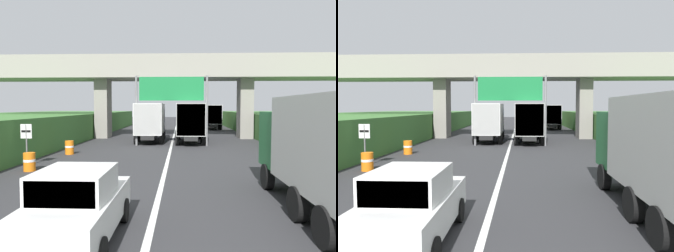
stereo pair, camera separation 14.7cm
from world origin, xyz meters
The scene contains 12 objects.
lane_centre_stripe centered at (0.00, 23.77, 0.00)m, with size 0.20×87.53×0.01m, color white.
overpass_bridge centered at (0.00, 29.71, 6.20)m, with size 40.00×4.80×8.16m.
overhead_highway_sign centered at (0.00, 23.00, 4.21)m, with size 5.88×0.18×5.66m.
speed_limit_sign centered at (-7.40, 13.86, 1.48)m, with size 0.60×0.08×2.23m.
truck_green centered at (5.03, 6.79, 1.93)m, with size 2.44×7.30×3.44m.
truck_silver centered at (-1.92, 26.03, 1.93)m, with size 2.44×7.30×3.44m.
truck_blue centered at (1.55, 25.43, 1.93)m, with size 2.44×7.30×3.44m.
truck_orange centered at (5.16, 43.24, 1.93)m, with size 2.44×7.30×3.44m.
car_white centered at (-1.60, 4.66, 0.86)m, with size 1.86×4.10×1.72m.
car_yellow centered at (5.04, 52.38, 0.86)m, with size 1.86×4.10×1.72m.
construction_barrel_1 centered at (-6.63, 12.58, 0.46)m, with size 0.57×0.57×0.90m.
construction_barrel_2 centered at (-6.62, 18.05, 0.46)m, with size 0.57×0.57×0.90m.
Camera 1 is at (0.77, -2.33, 3.11)m, focal length 33.55 mm.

